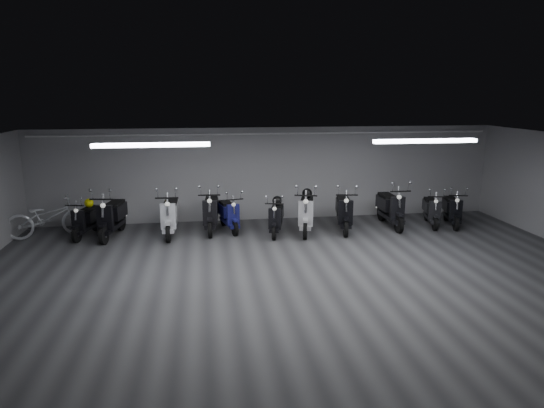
{
  "coord_description": "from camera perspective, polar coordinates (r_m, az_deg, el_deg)",
  "views": [
    {
      "loc": [
        -1.95,
        -9.15,
        3.79
      ],
      "look_at": [
        -0.26,
        2.5,
        1.05
      ],
      "focal_mm": 31.56,
      "sensor_mm": 36.0,
      "label": 1
    }
  ],
  "objects": [
    {
      "name": "back_wall",
      "position": [
        14.49,
        -0.39,
        3.6
      ],
      "size": [
        14.0,
        0.01,
        2.8
      ],
      "primitive_type": "cube",
      "color": "#98989B",
      "rests_on": "ground"
    },
    {
      "name": "conduit",
      "position": [
        14.25,
        -0.35,
        8.39
      ],
      "size": [
        13.6,
        0.05,
        0.05
      ],
      "primitive_type": "cylinder",
      "rotation": [
        0.0,
        1.57,
        0.0
      ],
      "color": "white",
      "rests_on": "back_wall"
    },
    {
      "name": "helmet_1",
      "position": [
        13.18,
        0.63,
        0.38
      ],
      "size": [
        0.28,
        0.28,
        0.28
      ],
      "primitive_type": "sphere",
      "color": "black",
      "rests_on": "scooter_5"
    },
    {
      "name": "front_wall",
      "position": [
        5.16,
        15.5,
        -14.95
      ],
      "size": [
        14.0,
        0.01,
        2.8
      ],
      "primitive_type": "cube",
      "color": "#98989B",
      "rests_on": "ground"
    },
    {
      "name": "scooter_1",
      "position": [
        13.42,
        -18.6,
        -0.76
      ],
      "size": [
        0.98,
        2.05,
        1.47
      ],
      "primitive_type": null,
      "rotation": [
        0.0,
        0.0,
        -0.17
      ],
      "color": "black",
      "rests_on": "floor"
    },
    {
      "name": "scooter_8",
      "position": [
        14.16,
        13.99,
        0.21
      ],
      "size": [
        0.65,
        1.95,
        1.45
      ],
      "primitive_type": null,
      "rotation": [
        0.0,
        0.0,
        -0.0
      ],
      "color": "black",
      "rests_on": "floor"
    },
    {
      "name": "helmet_2",
      "position": [
        13.4,
        4.21,
        1.28
      ],
      "size": [
        0.29,
        0.29,
        0.29
      ],
      "primitive_type": "sphere",
      "color": "black",
      "rests_on": "scooter_6"
    },
    {
      "name": "fluor_strip_left",
      "position": [
        10.26,
        -14.17,
        6.84
      ],
      "size": [
        2.4,
        0.18,
        0.08
      ],
      "primitive_type": "cube",
      "color": "white",
      "rests_on": "ceiling"
    },
    {
      "name": "scooter_6",
      "position": [
        13.2,
        4.14,
        -0.32
      ],
      "size": [
        1.13,
        2.07,
        1.47
      ],
      "primitive_type": null,
      "rotation": [
        0.0,
        0.0,
        -0.25
      ],
      "color": "silver",
      "rests_on": "floor"
    },
    {
      "name": "scooter_10",
      "position": [
        14.82,
        20.71,
        -0.07
      ],
      "size": [
        0.99,
        1.78,
        1.26
      ],
      "primitive_type": null,
      "rotation": [
        0.0,
        0.0,
        -0.27
      ],
      "color": "black",
      "rests_on": "floor"
    },
    {
      "name": "floor",
      "position": [
        10.09,
        3.55,
        -9.0
      ],
      "size": [
        14.0,
        10.0,
        0.01
      ],
      "primitive_type": "cube",
      "color": "#39393C",
      "rests_on": "ground"
    },
    {
      "name": "fluor_strip_right",
      "position": [
        11.34,
        17.82,
        7.17
      ],
      "size": [
        2.4,
        0.18,
        0.08
      ],
      "primitive_type": "cube",
      "color": "white",
      "rests_on": "ceiling"
    },
    {
      "name": "scooter_2",
      "position": [
        13.19,
        -12.08,
        -0.61
      ],
      "size": [
        0.72,
        1.98,
        1.46
      ],
      "primitive_type": null,
      "rotation": [
        0.0,
        0.0,
        -0.03
      ],
      "color": "silver",
      "rests_on": "floor"
    },
    {
      "name": "scooter_5",
      "position": [
        13.02,
        0.52,
        -1.05
      ],
      "size": [
        0.94,
        1.71,
        1.21
      ],
      "primitive_type": null,
      "rotation": [
        0.0,
        0.0,
        -0.26
      ],
      "color": "black",
      "rests_on": "floor"
    },
    {
      "name": "bicycle",
      "position": [
        14.11,
        -25.26,
        -0.98
      ],
      "size": [
        2.17,
        1.26,
        1.33
      ],
      "primitive_type": "imported",
      "rotation": [
        0.0,
        0.0,
        1.85
      ],
      "color": "white",
      "rests_on": "floor"
    },
    {
      "name": "scooter_9",
      "position": [
        14.63,
        18.53,
        -0.16
      ],
      "size": [
        0.93,
        1.71,
        1.21
      ],
      "primitive_type": null,
      "rotation": [
        0.0,
        0.0,
        -0.25
      ],
      "color": "black",
      "rests_on": "floor"
    },
    {
      "name": "helmet_0",
      "position": [
        13.88,
        -20.99,
        0.12
      ],
      "size": [
        0.25,
        0.25,
        0.25
      ],
      "primitive_type": "sphere",
      "color": "yellow",
      "rests_on": "scooter_0"
    },
    {
      "name": "scooter_7",
      "position": [
        13.51,
        8.59,
        -0.2
      ],
      "size": [
        1.0,
        2.01,
        1.43
      ],
      "primitive_type": null,
      "rotation": [
        0.0,
        0.0,
        -0.2
      ],
      "color": "black",
      "rests_on": "floor"
    },
    {
      "name": "ceiling",
      "position": [
        9.41,
        3.8,
        7.07
      ],
      "size": [
        14.0,
        10.0,
        0.01
      ],
      "primitive_type": "cube",
      "color": "gray",
      "rests_on": "ground"
    },
    {
      "name": "scooter_4",
      "position": [
        13.4,
        -5.19,
        -0.6
      ],
      "size": [
        0.93,
        1.77,
        1.25
      ],
      "primitive_type": null,
      "rotation": [
        0.0,
        0.0,
        0.23
      ],
      "color": "navy",
      "rests_on": "floor"
    },
    {
      "name": "scooter_0",
      "position": [
        13.75,
        -21.33,
        -1.19
      ],
      "size": [
        0.95,
        1.72,
        1.22
      ],
      "primitive_type": null,
      "rotation": [
        0.0,
        0.0,
        -0.26
      ],
      "color": "black",
      "rests_on": "floor"
    },
    {
      "name": "scooter_3",
      "position": [
        13.39,
        -7.3,
        -0.24
      ],
      "size": [
        0.79,
        1.99,
        1.45
      ],
      "primitive_type": null,
      "rotation": [
        0.0,
        0.0,
        -0.07
      ],
      "color": "black",
      "rests_on": "floor"
    }
  ]
}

